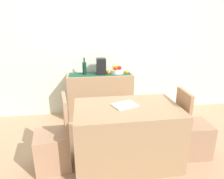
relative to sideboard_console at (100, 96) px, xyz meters
name	(u,v)px	position (x,y,z in m)	size (l,w,h in m)	color
ground_plane	(123,141)	(0.25, -0.92, -0.42)	(6.40, 6.40, 0.02)	tan
room_wall_rear	(111,43)	(0.25, 0.26, 0.94)	(6.40, 0.06, 2.70)	silver
sideboard_console	(100,96)	(0.00, 0.00, 0.00)	(1.18, 0.42, 0.82)	tan
table_runner	(100,74)	(0.00, 0.00, 0.41)	(1.11, 0.32, 0.01)	#194C34
fruit_bowl	(117,71)	(0.32, 0.00, 0.45)	(0.24, 0.24, 0.07)	white
apple_front	(115,67)	(0.27, 0.04, 0.52)	(0.08, 0.08, 0.08)	gold
apple_right	(116,68)	(0.28, -0.04, 0.52)	(0.07, 0.07, 0.07)	#A93819
apple_rear	(120,68)	(0.36, -0.01, 0.52)	(0.07, 0.07, 0.07)	red
apple_left	(118,67)	(0.35, 0.07, 0.52)	(0.08, 0.08, 0.08)	gold
wine_bottle	(84,68)	(-0.27, 0.00, 0.53)	(0.07, 0.07, 0.31)	#113020
coffee_maker	(101,66)	(0.02, 0.00, 0.56)	(0.16, 0.18, 0.29)	black
orange_loose_far	(126,72)	(0.48, -0.05, 0.45)	(0.07, 0.07, 0.07)	orange
orange_loose_near_bowl	(108,72)	(0.15, -0.03, 0.45)	(0.08, 0.08, 0.08)	orange
dining_table	(127,134)	(0.20, -1.37, -0.04)	(1.26, 0.79, 0.74)	#A6815D
open_book	(125,105)	(0.18, -1.33, 0.34)	(0.28, 0.21, 0.02)	white
chair_near_window	(54,147)	(-0.69, -1.37, -0.15)	(0.45, 0.45, 0.90)	tan
chair_by_corner	(192,136)	(1.09, -1.37, -0.15)	(0.42, 0.42, 0.90)	#A57C60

